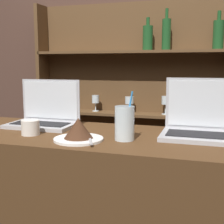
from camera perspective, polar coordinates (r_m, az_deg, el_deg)
name	(u,v)px	position (r m, az deg, el deg)	size (l,w,h in m)	color
back_wall	(139,72)	(2.47, 4.92, 7.38)	(7.00, 0.06, 2.70)	#4C3328
back_shelf	(132,120)	(2.44, 3.71, -1.40)	(1.49, 0.18, 1.87)	brown
laptop_near	(45,115)	(1.62, -12.16, -0.59)	(0.33, 0.21, 0.23)	#ADADB2
laptop_far	(202,124)	(1.41, 16.12, -2.11)	(0.34, 0.25, 0.25)	#ADADB2
cake_plate	(78,131)	(1.29, -6.15, -3.47)	(0.20, 0.20, 0.09)	white
water_glass	(125,123)	(1.28, 2.31, -2.04)	(0.08, 0.08, 0.20)	silver
coffee_cup	(30,127)	(1.43, -14.69, -2.76)	(0.08, 0.08, 0.07)	silver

